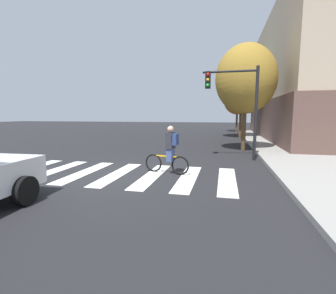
# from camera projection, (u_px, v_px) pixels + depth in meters

# --- Properties ---
(ground_plane) EXTENTS (120.00, 120.00, 0.00)m
(ground_plane) POSITION_uv_depth(u_px,v_px,m) (112.00, 174.00, 8.67)
(ground_plane) COLOR black
(crosswalk_stripes) EXTENTS (9.29, 3.45, 0.01)m
(crosswalk_stripes) POSITION_uv_depth(u_px,v_px,m) (102.00, 173.00, 8.77)
(crosswalk_stripes) COLOR silver
(crosswalk_stripes) RESTS_ON ground
(cyclist) EXTENTS (1.68, 0.45, 1.69)m
(cyclist) POSITION_uv_depth(u_px,v_px,m) (170.00, 150.00, 8.58)
(cyclist) COLOR black
(cyclist) RESTS_ON ground
(traffic_light_near) EXTENTS (2.47, 0.28, 4.20)m
(traffic_light_near) POSITION_uv_depth(u_px,v_px,m) (237.00, 97.00, 11.07)
(traffic_light_near) COLOR black
(traffic_light_near) RESTS_ON ground
(fire_hydrant) EXTENTS (0.33, 0.22, 0.78)m
(fire_hydrant) POSITION_uv_depth(u_px,v_px,m) (288.00, 140.00, 15.09)
(fire_hydrant) COLOR gold
(fire_hydrant) RESTS_ON sidewalk
(street_tree_near) EXTENTS (3.38, 3.38, 6.01)m
(street_tree_near) POSITION_uv_depth(u_px,v_px,m) (246.00, 79.00, 13.80)
(street_tree_near) COLOR #4C3823
(street_tree_near) RESTS_ON ground
(street_tree_mid) EXTENTS (4.07, 4.07, 7.24)m
(street_tree_mid) POSITION_uv_depth(u_px,v_px,m) (242.00, 82.00, 21.59)
(street_tree_mid) COLOR #4C3823
(street_tree_mid) RESTS_ON ground
(street_tree_far) EXTENTS (3.33, 3.33, 5.92)m
(street_tree_far) POSITION_uv_depth(u_px,v_px,m) (238.00, 99.00, 29.56)
(street_tree_far) COLOR #4C3823
(street_tree_far) RESTS_ON ground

